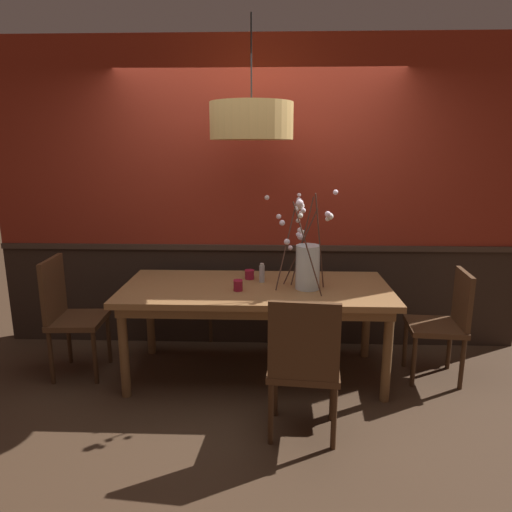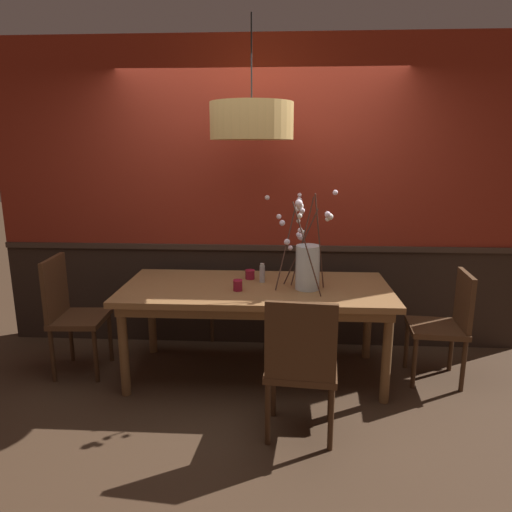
# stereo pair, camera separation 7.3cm
# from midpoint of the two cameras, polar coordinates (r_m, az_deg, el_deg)

# --- Properties ---
(ground_plane) EXTENTS (24.00, 24.00, 0.00)m
(ground_plane) POSITION_cam_midpoint_polar(r_m,az_deg,el_deg) (3.96, 0.54, -14.37)
(ground_plane) COLOR #422D1E
(back_wall) EXTENTS (4.82, 0.14, 2.78)m
(back_wall) POSITION_cam_midpoint_polar(r_m,az_deg,el_deg) (4.23, 1.03, 7.03)
(back_wall) COLOR #2D2119
(back_wall) RESTS_ON ground
(dining_table) EXTENTS (2.12, 0.94, 0.76)m
(dining_table) POSITION_cam_midpoint_polar(r_m,az_deg,el_deg) (3.69, 0.56, -4.93)
(dining_table) COLOR olive
(dining_table) RESTS_ON ground
(chair_far_side_right) EXTENTS (0.43, 0.41, 0.97)m
(chair_far_side_right) POSITION_cam_midpoint_polar(r_m,az_deg,el_deg) (4.58, 4.47, -3.22)
(chair_far_side_right) COLOR #4C301C
(chair_far_side_right) RESTS_ON ground
(chair_far_side_left) EXTENTS (0.46, 0.44, 0.92)m
(chair_far_side_left) POSITION_cam_midpoint_polar(r_m,az_deg,el_deg) (4.62, -2.67, -3.28)
(chair_far_side_left) COLOR #4C301C
(chair_far_side_left) RESTS_ON ground
(chair_head_east_end) EXTENTS (0.45, 0.44, 0.90)m
(chair_head_east_end) POSITION_cam_midpoint_polar(r_m,az_deg,el_deg) (3.98, 22.96, -7.43)
(chair_head_east_end) COLOR #4C301C
(chair_head_east_end) RESTS_ON ground
(chair_head_west_end) EXTENTS (0.43, 0.45, 0.98)m
(chair_head_west_end) POSITION_cam_midpoint_polar(r_m,az_deg,el_deg) (4.08, -21.53, -6.16)
(chair_head_west_end) COLOR #4C301C
(chair_head_west_end) RESTS_ON ground
(chair_near_side_right) EXTENTS (0.49, 0.43, 0.96)m
(chair_near_side_right) POSITION_cam_midpoint_polar(r_m,az_deg,el_deg) (2.96, 6.29, -12.96)
(chair_near_side_right) COLOR #4C301C
(chair_near_side_right) RESTS_ON ground
(vase_with_blossoms) EXTENTS (0.54, 0.57, 0.78)m
(vase_with_blossoms) POSITION_cam_midpoint_polar(r_m,az_deg,el_deg) (3.58, 6.88, -0.96)
(vase_with_blossoms) COLOR silver
(vase_with_blossoms) RESTS_ON dining_table
(candle_holder_nearer_center) EXTENTS (0.08, 0.08, 0.08)m
(candle_holder_nearer_center) POSITION_cam_midpoint_polar(r_m,az_deg,el_deg) (3.86, -0.21, -2.28)
(candle_holder_nearer_center) COLOR maroon
(candle_holder_nearer_center) RESTS_ON dining_table
(candle_holder_nearer_edge) EXTENTS (0.07, 0.07, 0.09)m
(candle_holder_nearer_edge) POSITION_cam_midpoint_polar(r_m,az_deg,el_deg) (3.54, -1.69, -3.63)
(candle_holder_nearer_edge) COLOR maroon
(candle_holder_nearer_edge) RESTS_ON dining_table
(condiment_bottle) EXTENTS (0.04, 0.04, 0.16)m
(condiment_bottle) POSITION_cam_midpoint_polar(r_m,az_deg,el_deg) (3.76, 1.33, -2.14)
(condiment_bottle) COLOR #ADADB2
(condiment_bottle) RESTS_ON dining_table
(pendant_lamp) EXTENTS (0.62, 0.62, 0.88)m
(pendant_lamp) POSITION_cam_midpoint_polar(r_m,az_deg,el_deg) (3.59, 0.06, 16.32)
(pendant_lamp) COLOR tan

